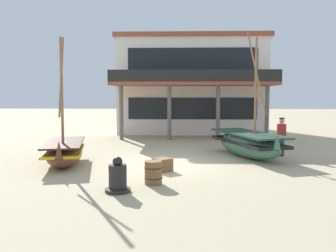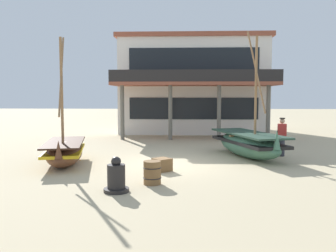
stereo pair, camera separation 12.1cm
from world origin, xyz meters
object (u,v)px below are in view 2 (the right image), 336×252
object	(u,v)px
fishing_boat_centre_large	(248,143)
wooden_barrel	(152,173)
capstan_winch	(116,178)
fishing_boat_near_left	(65,151)
harbor_building_main	(192,85)
fisherman_by_hull	(282,137)
cargo_crate	(162,165)

from	to	relation	value
fishing_boat_centre_large	wooden_barrel	bearing A→B (deg)	-126.92
fishing_boat_centre_large	capstan_winch	world-z (taller)	fishing_boat_centre_large
fishing_boat_centre_large	capstan_winch	size ratio (longest dim) A/B	5.47
fishing_boat_near_left	capstan_winch	bearing A→B (deg)	-54.80
fishing_boat_centre_large	fishing_boat_near_left	bearing A→B (deg)	-164.73
wooden_barrel	harbor_building_main	size ratio (longest dim) A/B	0.07
fisherman_by_hull	wooden_barrel	distance (m)	7.45
fishing_boat_centre_large	harbor_building_main	xyz separation A→B (m)	(-2.13, 11.58, 2.83)
fishing_boat_centre_large	fisherman_by_hull	distance (m)	1.56
fisherman_by_hull	cargo_crate	bearing A→B (deg)	-146.21
fishing_boat_near_left	wooden_barrel	xyz separation A→B (m)	(3.63, -2.95, -0.16)
capstan_winch	cargo_crate	world-z (taller)	capstan_winch
fisherman_by_hull	wooden_barrel	world-z (taller)	fisherman_by_hull
capstan_winch	cargo_crate	xyz separation A→B (m)	(1.09, 2.81, -0.16)
fishing_boat_near_left	capstan_winch	distance (m)	4.72
fishing_boat_centre_large	cargo_crate	world-z (taller)	fishing_boat_centre_large
fisherman_by_hull	capstan_winch	bearing A→B (deg)	-134.81
fishing_boat_near_left	capstan_winch	size ratio (longest dim) A/B	4.99
fishing_boat_near_left	fisherman_by_hull	world-z (taller)	fishing_boat_near_left
fisherman_by_hull	wooden_barrel	bearing A→B (deg)	-134.74
fisherman_by_hull	capstan_winch	world-z (taller)	fisherman_by_hull
fishing_boat_centre_large	wooden_barrel	distance (m)	6.21
fisherman_by_hull	capstan_winch	size ratio (longest dim) A/B	1.72
fisherman_by_hull	harbor_building_main	xyz separation A→B (m)	(-3.63, 11.26, 2.59)
cargo_crate	fisherman_by_hull	bearing A→B (deg)	33.79
fishing_boat_near_left	fisherman_by_hull	distance (m)	9.17
harbor_building_main	wooden_barrel	bearing A→B (deg)	-95.52
fishing_boat_centre_large	fisherman_by_hull	bearing A→B (deg)	12.06
capstan_winch	harbor_building_main	world-z (taller)	harbor_building_main
capstan_winch	cargo_crate	distance (m)	3.02
fishing_boat_centre_large	wooden_barrel	xyz separation A→B (m)	(-3.73, -4.96, -0.24)
fishing_boat_near_left	cargo_crate	bearing A→B (deg)	-15.37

